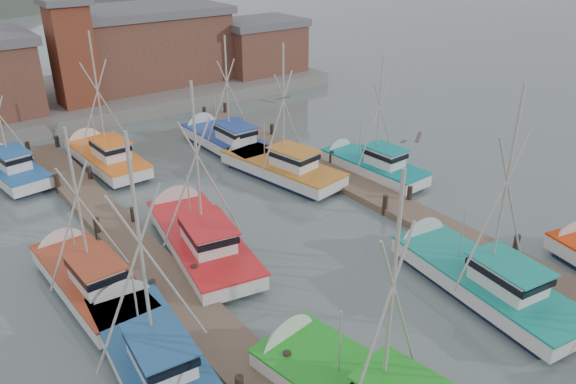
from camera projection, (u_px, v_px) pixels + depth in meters
ground at (369, 294)px, 25.03m from camera, size 260.00×260.00×0.00m
dock_left at (185, 302)px, 24.13m from camera, size 2.30×46.00×1.50m
dock_right at (409, 213)px, 31.63m from camera, size 2.30×46.00×1.50m
quay at (89, 97)px, 51.66m from camera, size 44.00×16.00×1.20m
shed_center at (146, 44)px, 53.12m from camera, size 14.84×9.54×6.90m
shed_right at (260, 45)px, 57.20m from camera, size 8.48×6.36×5.20m
lookout_tower at (72, 52)px, 45.55m from camera, size 3.60×3.60×8.50m
boat_5 at (475, 275)px, 25.13m from camera, size 4.22×10.07×10.52m
boat_6 at (149, 349)px, 20.78m from camera, size 4.10×9.22×10.16m
boat_8 at (198, 236)px, 28.32m from camera, size 4.74×10.36×9.72m
boat_9 at (276, 166)px, 36.59m from camera, size 4.44×9.67×9.47m
boat_10 at (87, 277)px, 25.05m from camera, size 3.54×8.82×8.60m
boat_11 at (368, 165)px, 36.76m from camera, size 3.44×8.11×8.58m
boat_12 at (103, 156)px, 38.15m from camera, size 3.91×9.08×9.84m
boat_13 at (224, 140)px, 41.04m from camera, size 3.69×9.43×9.10m
boat_14 at (7, 168)px, 36.33m from camera, size 3.57×8.40×7.43m
gull_near at (411, 140)px, 20.79m from camera, size 1.50×0.66×0.24m
gull_far at (275, 100)px, 26.01m from camera, size 1.52×0.66×0.24m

